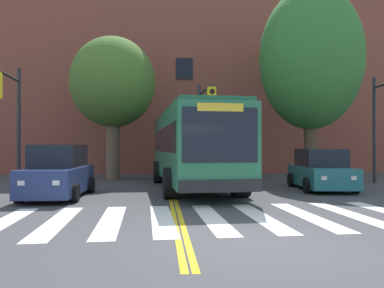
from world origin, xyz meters
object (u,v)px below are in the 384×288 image
(traffic_light_far_corner, at_px, (10,107))
(traffic_light_overhead, at_px, (204,115))
(car_silver_behind_bus, at_px, (185,161))
(street_tree_curbside_large, at_px, (311,59))
(car_teal_far_lane, at_px, (320,171))
(city_bus, at_px, (191,146))
(car_navy_near_lane, at_px, (59,173))
(street_tree_curbside_small, at_px, (113,83))

(traffic_light_far_corner, height_order, traffic_light_overhead, traffic_light_far_corner)
(car_silver_behind_bus, bearing_deg, street_tree_curbside_large, -40.84)
(car_teal_far_lane, xyz_separation_m, street_tree_curbside_large, (1.39, 4.35, 5.66))
(traffic_light_overhead, bearing_deg, car_silver_behind_bus, 93.19)
(car_teal_far_lane, bearing_deg, car_silver_behind_bus, 116.72)
(city_bus, relative_size, car_navy_near_lane, 2.60)
(traffic_light_far_corner, relative_size, traffic_light_overhead, 1.08)
(car_silver_behind_bus, height_order, traffic_light_overhead, traffic_light_overhead)
(traffic_light_far_corner, bearing_deg, traffic_light_overhead, 8.13)
(car_teal_far_lane, distance_m, street_tree_curbside_large, 7.27)
(traffic_light_far_corner, distance_m, traffic_light_overhead, 8.34)
(car_silver_behind_bus, bearing_deg, traffic_light_far_corner, -132.18)
(city_bus, relative_size, car_silver_behind_bus, 2.52)
(traffic_light_far_corner, distance_m, street_tree_curbside_small, 6.11)
(car_navy_near_lane, xyz_separation_m, street_tree_curbside_small, (0.94, 7.25, 4.39))
(car_teal_far_lane, relative_size, street_tree_curbside_large, 0.40)
(traffic_light_overhead, relative_size, street_tree_curbside_large, 0.48)
(street_tree_curbside_small, bearing_deg, car_teal_far_lane, -32.15)
(car_silver_behind_bus, height_order, street_tree_curbside_large, street_tree_curbside_large)
(car_navy_near_lane, distance_m, traffic_light_far_corner, 4.60)
(city_bus, distance_m, street_tree_curbside_large, 8.70)
(traffic_light_overhead, bearing_deg, city_bus, -119.24)
(car_navy_near_lane, distance_m, car_teal_far_lane, 10.19)
(city_bus, distance_m, car_silver_behind_bus, 8.77)
(city_bus, bearing_deg, car_navy_near_lane, -151.59)
(car_navy_near_lane, xyz_separation_m, car_teal_far_lane, (10.08, 1.50, -0.06))
(car_navy_near_lane, relative_size, traffic_light_overhead, 0.86)
(traffic_light_far_corner, bearing_deg, car_navy_near_lane, -44.86)
(car_navy_near_lane, relative_size, street_tree_curbside_large, 0.41)
(traffic_light_far_corner, height_order, street_tree_curbside_small, street_tree_curbside_small)
(traffic_light_overhead, height_order, street_tree_curbside_large, street_tree_curbside_large)
(car_silver_behind_bus, bearing_deg, car_navy_near_lane, -114.36)
(city_bus, height_order, street_tree_curbside_large, street_tree_curbside_large)
(car_silver_behind_bus, distance_m, traffic_light_far_corner, 11.95)
(car_teal_far_lane, distance_m, car_silver_behind_bus, 11.01)
(car_navy_near_lane, distance_m, traffic_light_overhead, 7.17)
(city_bus, bearing_deg, car_teal_far_lane, -12.11)
(city_bus, bearing_deg, street_tree_curbside_large, 26.03)
(car_silver_behind_bus, relative_size, traffic_light_overhead, 0.89)
(city_bus, height_order, traffic_light_far_corner, traffic_light_far_corner)
(street_tree_curbside_large, bearing_deg, street_tree_curbside_small, 172.45)
(traffic_light_overhead, distance_m, street_tree_curbside_small, 6.06)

